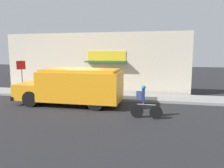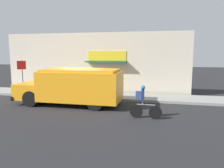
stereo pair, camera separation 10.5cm
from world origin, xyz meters
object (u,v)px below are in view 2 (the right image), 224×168
Objects in this scene: cyclist at (143,102)px; stop_sign_post at (22,71)px; trash_bin at (79,86)px; school_bus at (74,86)px.

stop_sign_post reaches higher than cyclist.
stop_sign_post is (-8.93, 3.84, 0.94)m from cyclist.
cyclist is 1.64× the size of trash_bin.
school_bus is 4.52m from cyclist.
cyclist is at bearing -43.99° from trash_bin.
school_bus is 3.26m from trash_bin.
school_bus is 2.64× the size of stop_sign_post.
stop_sign_post is at bearing 156.28° from school_bus.
school_bus is 6.51× the size of trash_bin.
trash_bin is (-5.04, 4.87, -0.14)m from cyclist.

